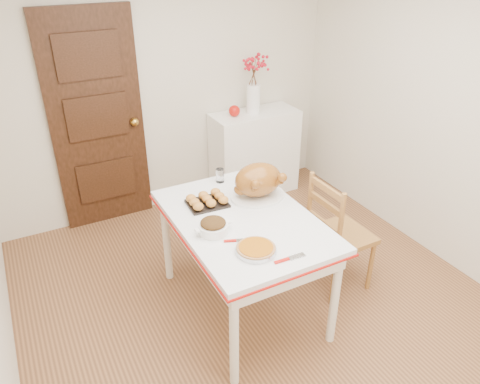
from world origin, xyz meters
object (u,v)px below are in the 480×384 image
pumpkin_pie (256,249)px  turkey_platter (258,181)px  kitchen_table (243,264)px  chair_oak (341,233)px  sideboard (254,153)px

pumpkin_pie → turkey_platter: bearing=59.2°
kitchen_table → chair_oak: 0.83m
sideboard → chair_oak: 1.73m
kitchen_table → pumpkin_pie: size_ratio=5.31×
kitchen_table → turkey_platter: size_ratio=3.21×
sideboard → turkey_platter: 1.67m
kitchen_table → turkey_platter: bearing=41.2°
sideboard → kitchen_table: sideboard is taller
turkey_platter → pumpkin_pie: 0.71m
chair_oak → pumpkin_pie: chair_oak is taller
pumpkin_pie → kitchen_table: bearing=72.7°
kitchen_table → chair_oak: chair_oak is taller
sideboard → chair_oak: chair_oak is taller
kitchen_table → chair_oak: (0.82, -0.11, 0.09)m
sideboard → pumpkin_pie: size_ratio=3.63×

